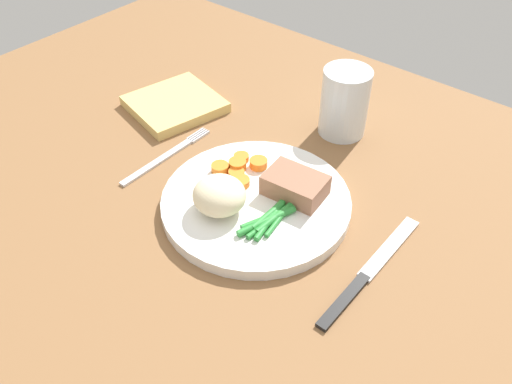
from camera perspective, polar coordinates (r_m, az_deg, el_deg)
name	(u,v)px	position (r cm, az deg, el deg)	size (l,w,h in cm)	color
dining_table	(235,204)	(71.01, -2.25, -1.27)	(120.00, 90.00, 2.00)	brown
dinner_plate	(256,202)	(68.52, 0.00, -1.12)	(24.35, 24.35, 1.60)	white
meat_portion	(295,185)	(67.85, 4.21, 0.74)	(7.62, 5.23, 2.83)	#936047
mashed_potatoes	(219,195)	(65.18, -3.95, -0.37)	(6.68, 6.50, 4.42)	beige
carrot_slices	(239,168)	(71.72, -1.81, 2.59)	(6.31, 6.81, 1.26)	orange
green_beans	(270,218)	(64.75, 1.56, -2.83)	(3.72, 8.99, 0.90)	#2D8C38
fork	(166,156)	(77.91, -9.59, 3.81)	(1.44, 16.60, 0.40)	silver
knife	(369,272)	(62.72, 11.96, -8.40)	(1.70, 20.50, 0.64)	black
water_glass	(344,106)	(80.76, 9.40, 9.02)	(7.08, 7.08, 10.27)	silver
napkin	(175,104)	(87.88, -8.68, 9.28)	(12.71, 13.27, 1.62)	#DBBC6B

